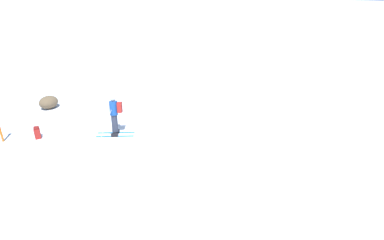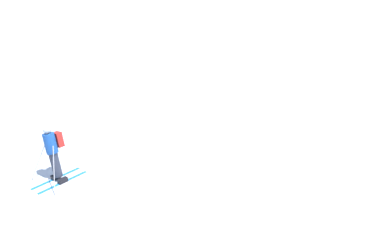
% 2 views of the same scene
% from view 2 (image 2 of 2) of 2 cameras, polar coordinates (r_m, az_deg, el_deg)
% --- Properties ---
extents(ground_plane, '(300.00, 300.00, 0.00)m').
position_cam_2_polar(ground_plane, '(11.96, -19.53, -8.66)').
color(ground_plane, white).
extents(skier, '(1.40, 1.63, 1.74)m').
position_cam_2_polar(skier, '(11.66, -20.42, -4.29)').
color(skier, '#1E7AC6').
rests_on(skier, ground).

